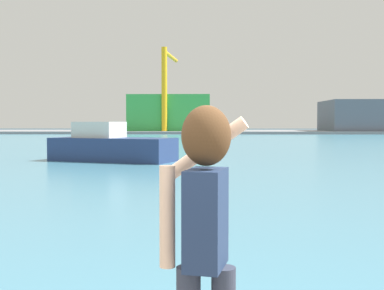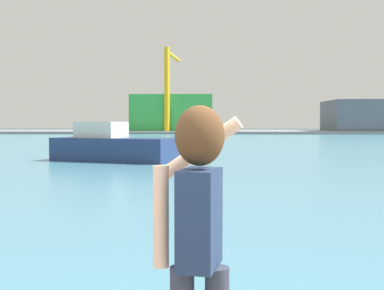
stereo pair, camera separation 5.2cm
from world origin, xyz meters
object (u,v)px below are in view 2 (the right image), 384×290
(warehouse_left, at_px, (172,113))
(port_crane, at_px, (169,79))
(warehouse_right, at_px, (374,116))
(person_photographer, at_px, (198,224))
(boat_moored, at_px, (113,146))

(warehouse_left, relative_size, port_crane, 1.01)
(warehouse_right, xyz_separation_m, port_crane, (-37.86, -2.27, 6.71))
(person_photographer, bearing_deg, port_crane, 17.05)
(warehouse_right, relative_size, port_crane, 1.12)
(port_crane, bearing_deg, boat_moored, -88.31)
(boat_moored, height_order, port_crane, port_crane)
(person_photographer, xyz_separation_m, warehouse_left, (-6.53, 90.09, 2.28))
(boat_moored, xyz_separation_m, warehouse_left, (-1.50, 66.46, 3.01))
(warehouse_left, bearing_deg, boat_moored, -88.71)
(boat_moored, bearing_deg, person_photographer, -58.62)
(boat_moored, xyz_separation_m, port_crane, (-1.88, 63.80, 9.18))
(person_photographer, relative_size, warehouse_right, 0.10)
(port_crane, bearing_deg, warehouse_right, 3.43)
(warehouse_right, bearing_deg, port_crane, -176.57)
(person_photographer, distance_m, port_crane, 88.11)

